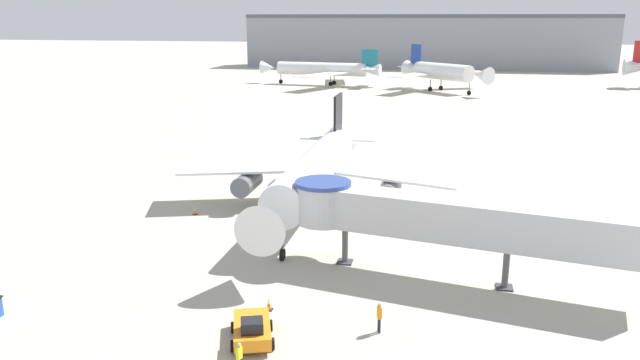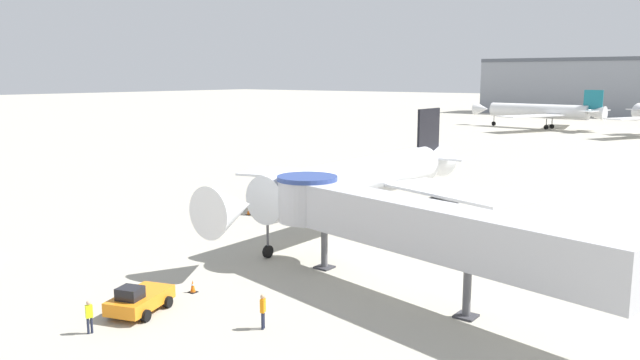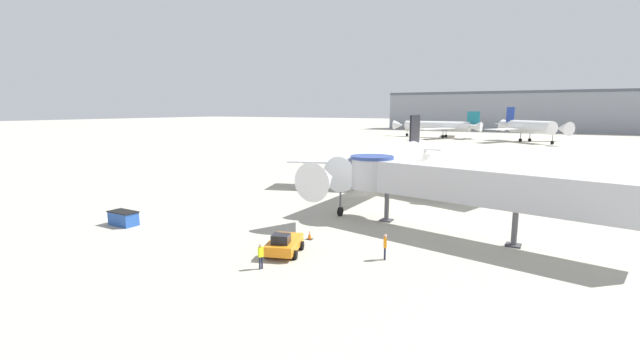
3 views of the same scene
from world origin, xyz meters
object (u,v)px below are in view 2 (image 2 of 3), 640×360
at_px(pushback_tug_orange, 139,300).
at_px(main_airplane, 362,179).
at_px(ground_crew_marshaller, 89,315).
at_px(background_jet_teal_tail, 541,111).
at_px(traffic_cone_near_nose, 193,286).
at_px(traffic_cone_port_wing, 248,211).
at_px(jet_bridge, 401,222).
at_px(ground_crew_wing_walker, 263,309).

bearing_deg(pushback_tug_orange, main_airplane, 74.62).
height_order(pushback_tug_orange, ground_crew_marshaller, ground_crew_marshaller).
bearing_deg(background_jet_teal_tail, ground_crew_marshaller, 16.48).
height_order(pushback_tug_orange, traffic_cone_near_nose, pushback_tug_orange).
relative_size(traffic_cone_near_nose, traffic_cone_port_wing, 1.13).
distance_m(jet_bridge, traffic_cone_port_wing, 24.37).
distance_m(traffic_cone_near_nose, background_jet_teal_tail, 132.17).
height_order(jet_bridge, pushback_tug_orange, jet_bridge).
relative_size(main_airplane, jet_bridge, 1.35).
height_order(main_airplane, ground_crew_marshaller, main_airplane).
distance_m(main_airplane, traffic_cone_near_nose, 20.34).
distance_m(jet_bridge, ground_crew_marshaller, 17.40).
bearing_deg(traffic_cone_near_nose, jet_bridge, 35.94).
distance_m(main_airplane, ground_crew_marshaller, 27.31).
distance_m(main_airplane, jet_bridge, 16.97).
distance_m(traffic_cone_port_wing, ground_crew_marshaller, 27.34).
height_order(main_airplane, jet_bridge, main_airplane).
bearing_deg(main_airplane, traffic_cone_near_nose, -86.39).
height_order(jet_bridge, ground_crew_wing_walker, jet_bridge).
distance_m(main_airplane, traffic_cone_port_wing, 11.66).
bearing_deg(ground_crew_marshaller, jet_bridge, 166.00).
bearing_deg(background_jet_teal_tail, ground_crew_wing_walker, 19.58).
xyz_separation_m(traffic_cone_near_nose, traffic_cone_port_wing, (-11.96, 17.21, -0.04)).
height_order(traffic_cone_near_nose, ground_crew_wing_walker, ground_crew_wing_walker).
relative_size(main_airplane, ground_crew_marshaller, 18.77).
height_order(jet_bridge, background_jet_teal_tail, background_jet_teal_tail).
distance_m(pushback_tug_orange, traffic_cone_near_nose, 3.93).
xyz_separation_m(main_airplane, background_jet_teal_tail, (-20.70, 110.31, 0.17)).
xyz_separation_m(main_airplane, traffic_cone_port_wing, (-10.70, -2.75, -3.71)).
height_order(traffic_cone_port_wing, ground_crew_wing_walker, ground_crew_wing_walker).
xyz_separation_m(traffic_cone_near_nose, ground_crew_marshaller, (0.51, -7.11, 0.62)).
relative_size(pushback_tug_orange, traffic_cone_near_nose, 5.61).
bearing_deg(jet_bridge, ground_crew_marshaller, -111.65).
distance_m(ground_crew_marshaller, ground_crew_wing_walker, 8.57).
height_order(pushback_tug_orange, ground_crew_wing_walker, ground_crew_wing_walker).
height_order(pushback_tug_orange, traffic_cone_port_wing, pushback_tug_orange).
bearing_deg(traffic_cone_port_wing, pushback_tug_orange, -60.15).
xyz_separation_m(main_airplane, ground_crew_marshaller, (1.76, -27.08, -3.05)).
xyz_separation_m(pushback_tug_orange, ground_crew_wing_walker, (6.80, 2.44, 0.32)).
bearing_deg(jet_bridge, pushback_tug_orange, -119.64).
bearing_deg(main_airplane, ground_crew_marshaller, -86.26).
xyz_separation_m(jet_bridge, traffic_cone_near_nose, (-9.88, -7.16, -3.97)).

